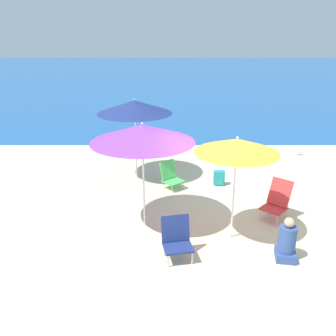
# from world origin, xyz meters

# --- Properties ---
(ground_plane) EXTENTS (60.00, 60.00, 0.00)m
(ground_plane) POSITION_xyz_m (0.00, 0.00, 0.00)
(ground_plane) COLOR beige
(sea_water) EXTENTS (60.00, 40.00, 0.01)m
(sea_water) POSITION_xyz_m (0.00, 25.92, 0.00)
(sea_water) COLOR #1E5699
(sea_water) RESTS_ON ground
(beach_umbrella_orange) EXTENTS (1.53, 1.53, 2.04)m
(beach_umbrella_orange) POSITION_xyz_m (-0.04, -0.19, 1.87)
(beach_umbrella_orange) COLOR white
(beach_umbrella_orange) RESTS_ON ground
(beach_umbrella_navy) EXTENTS (1.94, 1.94, 2.16)m
(beach_umbrella_navy) POSITION_xyz_m (-2.13, 2.91, 1.95)
(beach_umbrella_navy) COLOR white
(beach_umbrella_navy) RESTS_ON ground
(beach_umbrella_purple) EXTENTS (2.03, 2.03, 2.18)m
(beach_umbrella_purple) POSITION_xyz_m (-1.76, 0.30, 1.97)
(beach_umbrella_purple) COLOR white
(beach_umbrella_purple) RESTS_ON ground
(beach_chair_red) EXTENTS (0.73, 0.74, 0.86)m
(beach_chair_red) POSITION_xyz_m (1.04, 0.60, 0.43)
(beach_chair_red) COLOR silver
(beach_chair_red) RESTS_ON ground
(beach_chair_navy) EXTENTS (0.59, 0.58, 0.76)m
(beach_chair_navy) POSITION_xyz_m (-1.12, -0.85, 0.39)
(beach_chair_navy) COLOR silver
(beach_chair_navy) RESTS_ON ground
(beach_chair_green) EXTENTS (0.68, 0.69, 0.69)m
(beach_chair_green) POSITION_xyz_m (-1.20, 2.25, 0.33)
(beach_chair_green) COLOR silver
(beach_chair_green) RESTS_ON ground
(person_seated_near) EXTENTS (0.41, 0.46, 0.81)m
(person_seated_near) POSITION_xyz_m (0.81, -0.91, 0.33)
(person_seated_near) COLOR #334C8C
(person_seated_near) RESTS_ON ground
(backpack_teal) EXTENTS (0.28, 0.19, 0.39)m
(backpack_teal) POSITION_xyz_m (0.06, 2.41, 0.19)
(backpack_teal) COLOR teal
(backpack_teal) RESTS_ON ground
(seagull) EXTENTS (0.27, 0.11, 0.23)m
(seagull) POSITION_xyz_m (2.96, 4.84, 0.14)
(seagull) COLOR gold
(seagull) RESTS_ON ground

